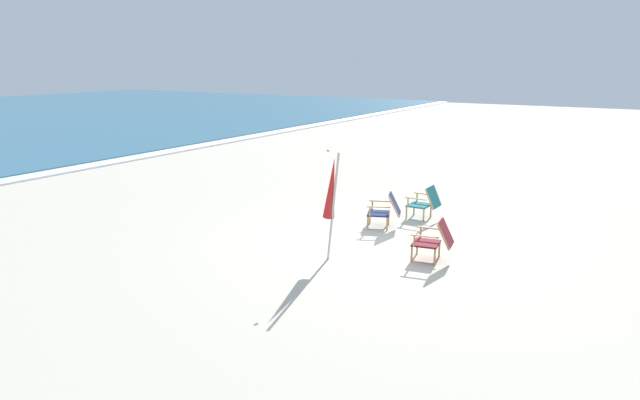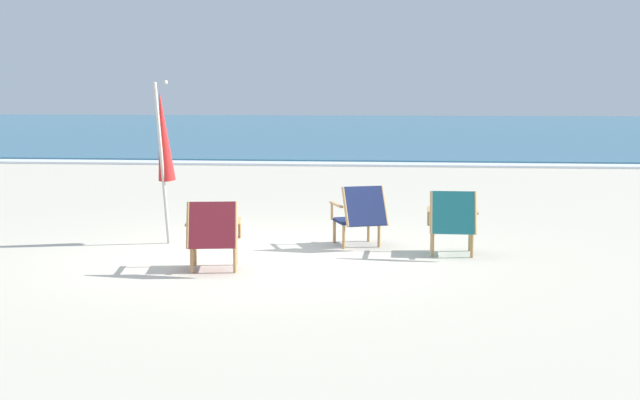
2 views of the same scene
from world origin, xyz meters
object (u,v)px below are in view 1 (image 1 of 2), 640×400
Objects in this scene: beach_chair_back_left at (435,239)px; umbrella_furled_red at (332,189)px; beach_chair_front_right at (386,209)px; beach_chair_front_left at (425,202)px.

beach_chair_back_left is 0.39× the size of umbrella_furled_red.
beach_chair_front_right is 0.42× the size of umbrella_furled_red.
beach_chair_back_left reaches higher than beach_chair_front_right.
umbrella_furled_red reaches higher than beach_chair_back_left.
beach_chair_back_left is at bearing -58.85° from umbrella_furled_red.
beach_chair_front_right is 2.70m from umbrella_furled_red.
beach_chair_back_left is at bearing -131.68° from beach_chair_front_right.
beach_chair_front_right is 1.24m from beach_chair_front_left.
beach_chair_front_left is at bearing -24.04° from beach_chair_front_right.
beach_chair_back_left is at bearing -155.65° from beach_chair_front_left.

